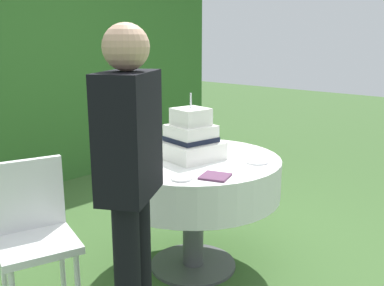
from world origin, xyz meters
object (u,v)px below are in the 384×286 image
(wedding_cake, at_px, (191,139))
(serving_plate_far, at_px, (174,146))
(cake_table, at_px, (193,178))
(napkin_stack, at_px, (215,176))
(serving_plate_near, at_px, (147,164))
(serving_plate_right, at_px, (182,178))
(serving_plate_left, at_px, (257,162))
(standing_person, at_px, (130,179))
(garden_chair, at_px, (33,226))

(wedding_cake, height_order, serving_plate_far, wedding_cake)
(cake_table, relative_size, wedding_cake, 2.69)
(wedding_cake, xyz_separation_m, napkin_stack, (-0.21, -0.38, -0.12))
(serving_plate_near, bearing_deg, serving_plate_right, -98.71)
(wedding_cake, bearing_deg, serving_plate_near, 164.63)
(serving_plate_left, height_order, napkin_stack, same)
(cake_table, height_order, napkin_stack, napkin_stack)
(cake_table, xyz_separation_m, serving_plate_near, (-0.32, 0.10, 0.14))
(napkin_stack, distance_m, standing_person, 0.66)
(napkin_stack, bearing_deg, serving_plate_far, 62.91)
(cake_table, relative_size, serving_plate_far, 8.30)
(serving_plate_far, relative_size, serving_plate_right, 1.11)
(serving_plate_far, bearing_deg, serving_plate_near, -155.50)
(wedding_cake, bearing_deg, standing_person, -153.31)
(wedding_cake, xyz_separation_m, serving_plate_near, (-0.31, 0.08, -0.12))
(serving_plate_near, distance_m, serving_plate_left, 0.69)
(napkin_stack, bearing_deg, standing_person, -176.19)
(serving_plate_near, relative_size, standing_person, 0.09)
(serving_plate_right, height_order, standing_person, standing_person)
(cake_table, distance_m, wedding_cake, 0.27)
(serving_plate_far, distance_m, serving_plate_right, 0.74)
(serving_plate_near, distance_m, garden_chair, 0.74)
(cake_table, height_order, garden_chair, garden_chair)
(wedding_cake, bearing_deg, cake_table, -59.48)
(napkin_stack, xyz_separation_m, standing_person, (-0.64, -0.04, 0.15))
(serving_plate_right, bearing_deg, cake_table, 34.84)
(serving_plate_left, bearing_deg, serving_plate_far, 95.66)
(cake_table, distance_m, serving_plate_near, 0.36)
(cake_table, xyz_separation_m, serving_plate_far, (0.12, 0.30, 0.14))
(wedding_cake, relative_size, serving_plate_right, 3.42)
(serving_plate_right, relative_size, garden_chair, 0.14)
(serving_plate_left, bearing_deg, serving_plate_near, 137.32)
(wedding_cake, bearing_deg, serving_plate_far, 65.28)
(serving_plate_left, xyz_separation_m, garden_chair, (-1.19, 0.63, -0.24))
(serving_plate_right, bearing_deg, standing_person, -162.16)
(napkin_stack, bearing_deg, serving_plate_near, 101.77)
(napkin_stack, relative_size, standing_person, 0.10)
(serving_plate_left, bearing_deg, wedding_cake, 117.35)
(serving_plate_left, distance_m, garden_chair, 1.37)
(serving_plate_far, xyz_separation_m, serving_plate_left, (0.07, -0.67, 0.00))
(serving_plate_right, relative_size, napkin_stack, 0.81)
(serving_plate_near, height_order, standing_person, standing_person)
(serving_plate_left, height_order, standing_person, standing_person)
(cake_table, xyz_separation_m, napkin_stack, (-0.22, -0.37, 0.14))
(wedding_cake, bearing_deg, napkin_stack, -118.78)
(napkin_stack, bearing_deg, wedding_cake, 61.22)
(serving_plate_right, bearing_deg, serving_plate_left, -11.25)
(cake_table, distance_m, standing_person, 1.00)
(serving_plate_far, bearing_deg, wedding_cake, -114.72)
(wedding_cake, xyz_separation_m, serving_plate_right, (-0.36, -0.27, -0.12))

